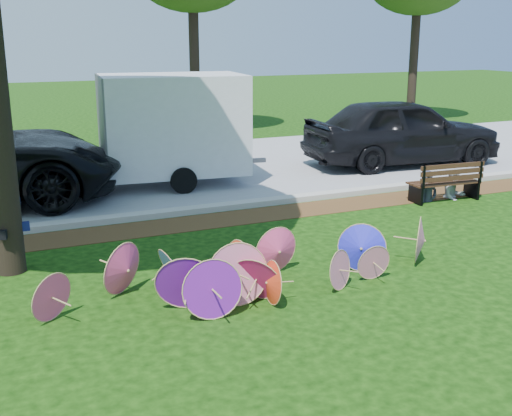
{
  "coord_description": "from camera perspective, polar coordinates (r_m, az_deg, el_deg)",
  "views": [
    {
      "loc": [
        -3.37,
        -6.71,
        3.49
      ],
      "look_at": [
        0.5,
        2.0,
        0.9
      ],
      "focal_mm": 45.0,
      "sensor_mm": 36.0,
      "label": 1
    }
  ],
  "objects": [
    {
      "name": "street",
      "position": [
        16.77,
        -11.85,
        2.88
      ],
      "size": [
        90.0,
        8.0,
        0.01
      ],
      "primitive_type": "cube",
      "color": "gray",
      "rests_on": "ground"
    },
    {
      "name": "person_left",
      "position": [
        14.21,
        15.19,
        3.14
      ],
      "size": [
        0.53,
        0.4,
        1.3
      ],
      "primitive_type": "imported",
      "rotation": [
        0.0,
        0.0,
        0.2
      ],
      "color": "#313343",
      "rests_on": "ground"
    },
    {
      "name": "parasol_pile",
      "position": [
        8.88,
        -0.55,
        -5.36
      ],
      "size": [
        6.2,
        1.77,
        0.87
      ],
      "color": "red",
      "rests_on": "ground"
    },
    {
      "name": "park_bench",
      "position": [
        14.44,
        16.34,
        2.31
      ],
      "size": [
        1.65,
        0.72,
        0.84
      ],
      "primitive_type": null,
      "rotation": [
        0.0,
        0.0,
        -0.06
      ],
      "color": "black",
      "rests_on": "ground"
    },
    {
      "name": "person_right",
      "position": [
        14.66,
        17.32,
        3.17
      ],
      "size": [
        0.61,
        0.49,
        1.22
      ],
      "primitive_type": "imported",
      "rotation": [
        0.0,
        0.0,
        -0.04
      ],
      "color": "#B6B6BF",
      "rests_on": "ground"
    },
    {
      "name": "ground",
      "position": [
        8.28,
        2.49,
        -9.74
      ],
      "size": [
        90.0,
        90.0,
        0.0
      ],
      "primitive_type": "plane",
      "color": "black",
      "rests_on": "ground"
    },
    {
      "name": "cargo_trailer",
      "position": [
        15.36,
        -7.34,
        7.43
      ],
      "size": [
        3.48,
        2.43,
        2.89
      ],
      "primitive_type": "cube",
      "rotation": [
        0.0,
        0.0,
        -0.11
      ],
      "color": "white",
      "rests_on": "ground"
    },
    {
      "name": "dark_pickup",
      "position": [
        18.13,
        12.87,
        6.68
      ],
      "size": [
        5.59,
        2.65,
        1.85
      ],
      "primitive_type": "imported",
      "rotation": [
        0.0,
        0.0,
        1.48
      ],
      "color": "black",
      "rests_on": "ground"
    },
    {
      "name": "curb",
      "position": [
        12.84,
        -7.86,
        -0.44
      ],
      "size": [
        90.0,
        0.3,
        0.12
      ],
      "primitive_type": "cube",
      "color": "#B7B5AD",
      "rests_on": "ground"
    },
    {
      "name": "mulch_strip",
      "position": [
        12.21,
        -6.92,
        -1.49
      ],
      "size": [
        90.0,
        1.0,
        0.01
      ],
      "primitive_type": "cube",
      "color": "#472D16",
      "rests_on": "ground"
    }
  ]
}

